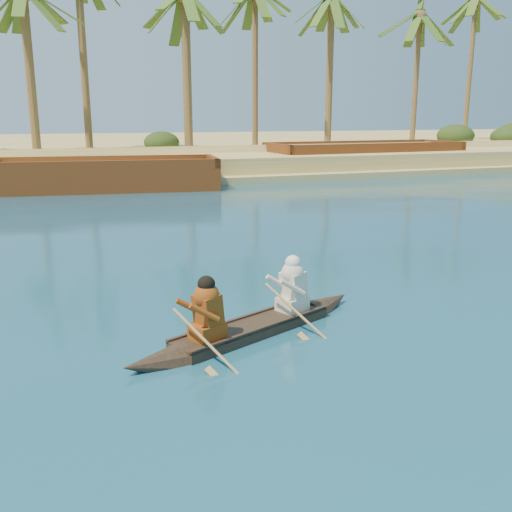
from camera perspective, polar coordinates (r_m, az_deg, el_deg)
name	(u,v)px	position (r m, az deg, el deg)	size (l,w,h in m)	color
ground	(357,347)	(9.53, 10.09, -8.98)	(160.00, 160.00, 0.00)	navy
sandy_embankment	(97,151)	(54.71, -15.58, 10.12)	(150.00, 51.00, 1.50)	#D8C479
palm_grove	(106,51)	(43.01, -14.81, 19.25)	(110.00, 14.00, 16.00)	#2A4D1B
shrub_cluster	(118,154)	(39.39, -13.68, 9.92)	(100.00, 6.00, 2.40)	#213513
canoe	(253,319)	(9.86, -0.34, -6.27)	(4.97, 2.62, 1.41)	#382C1E
barge_mid	(106,177)	(30.02, -14.76, 7.68)	(11.57, 5.20, 1.86)	#5F2A14
barge_right	(365,159)	(40.32, 10.81, 9.56)	(13.53, 4.87, 2.23)	#5F2A14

